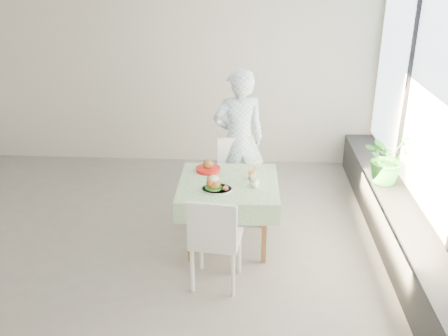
# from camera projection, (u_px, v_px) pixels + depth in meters

# --- Properties ---
(floor) EXTENTS (6.00, 6.00, 0.00)m
(floor) POSITION_uv_depth(u_px,v_px,m) (143.00, 242.00, 5.60)
(floor) COLOR slate
(floor) RESTS_ON ground
(wall_back) EXTENTS (6.00, 0.02, 2.80)m
(wall_back) POSITION_uv_depth(u_px,v_px,m) (172.00, 71.00, 7.36)
(wall_back) COLOR beige
(wall_back) RESTS_ON ground
(wall_front) EXTENTS (6.00, 0.02, 2.80)m
(wall_front) POSITION_uv_depth(u_px,v_px,m) (32.00, 260.00, 2.76)
(wall_front) COLOR beige
(wall_front) RESTS_ON ground
(wall_right) EXTENTS (0.02, 5.00, 2.80)m
(wall_right) POSITION_uv_depth(u_px,v_px,m) (435.00, 128.00, 4.89)
(wall_right) COLOR beige
(wall_right) RESTS_ON ground
(window_pane) EXTENTS (0.01, 4.80, 2.18)m
(window_pane) POSITION_uv_depth(u_px,v_px,m) (437.00, 103.00, 4.80)
(window_pane) COLOR #D1E0F9
(window_pane) RESTS_ON ground
(window_ledge) EXTENTS (0.40, 4.80, 0.50)m
(window_ledge) POSITION_uv_depth(u_px,v_px,m) (399.00, 230.00, 5.35)
(window_ledge) COLOR black
(window_ledge) RESTS_ON ground
(cafe_table) EXTENTS (1.06, 1.06, 0.74)m
(cafe_table) POSITION_uv_depth(u_px,v_px,m) (228.00, 206.00, 5.41)
(cafe_table) COLOR brown
(cafe_table) RESTS_ON ground
(chair_far) EXTENTS (0.54, 0.54, 0.95)m
(chair_far) POSITION_uv_depth(u_px,v_px,m) (238.00, 193.00, 6.10)
(chair_far) COLOR white
(chair_far) RESTS_ON ground
(chair_near) EXTENTS (0.50, 0.50, 0.96)m
(chair_near) POSITION_uv_depth(u_px,v_px,m) (216.00, 257.00, 4.78)
(chair_near) COLOR white
(chair_near) RESTS_ON ground
(diner) EXTENTS (0.73, 0.57, 1.77)m
(diner) POSITION_uv_depth(u_px,v_px,m) (239.00, 140.00, 6.11)
(diner) COLOR #8BB7DE
(diner) RESTS_ON ground
(main_dish) EXTENTS (0.32, 0.32, 0.16)m
(main_dish) POSITION_uv_depth(u_px,v_px,m) (215.00, 185.00, 5.10)
(main_dish) COLOR white
(main_dish) RESTS_ON cafe_table
(juice_cup_orange) EXTENTS (0.09, 0.09, 0.26)m
(juice_cup_orange) POSITION_uv_depth(u_px,v_px,m) (252.00, 174.00, 5.34)
(juice_cup_orange) COLOR white
(juice_cup_orange) RESTS_ON cafe_table
(juice_cup_lemonade) EXTENTS (0.09, 0.09, 0.26)m
(juice_cup_lemonade) POSITION_uv_depth(u_px,v_px,m) (255.00, 182.00, 5.16)
(juice_cup_lemonade) COLOR white
(juice_cup_lemonade) RESTS_ON cafe_table
(second_dish) EXTENTS (0.27, 0.27, 0.13)m
(second_dish) POSITION_uv_depth(u_px,v_px,m) (208.00, 168.00, 5.56)
(second_dish) COLOR red
(second_dish) RESTS_ON cafe_table
(potted_plant) EXTENTS (0.74, 0.72, 0.62)m
(potted_plant) POSITION_uv_depth(u_px,v_px,m) (387.00, 157.00, 5.77)
(potted_plant) COLOR #287727
(potted_plant) RESTS_ON window_ledge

